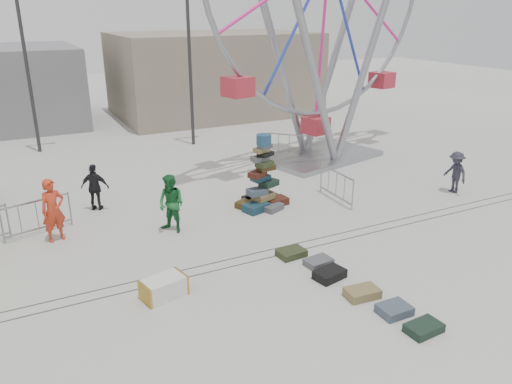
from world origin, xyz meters
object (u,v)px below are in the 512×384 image
steamer_trunk (164,288)px  pedestrian_green (171,204)px  pedestrian_black (95,187)px  barricade_wheel_front (336,186)px  barricade_dummy_c (37,217)px  pedestrian_grey (455,172)px  suitcase_tower (262,187)px  lamp_post_right (191,52)px  pedestrian_red (53,210)px  barricade_wheel_back (289,146)px  lamp_post_left (27,54)px

steamer_trunk → pedestrian_green: (1.33, 3.46, 0.66)m
pedestrian_black → pedestrian_green: bearing=149.9°
steamer_trunk → barricade_wheel_front: (7.30, 3.36, 0.31)m
barricade_dummy_c → pedestrian_grey: (13.99, -3.01, 0.22)m
suitcase_tower → pedestrian_green: (-3.39, -0.58, 0.19)m
lamp_post_right → suitcase_tower: size_ratio=3.16×
suitcase_tower → barricade_dummy_c: bearing=157.2°
pedestrian_red → steamer_trunk: bearing=-82.6°
lamp_post_right → barricade_wheel_front: (1.71, -9.64, -3.93)m
barricade_dummy_c → barricade_wheel_back: same height
barricade_wheel_back → steamer_trunk: bearing=-90.4°
lamp_post_right → lamp_post_left: same height
barricade_wheel_front → steamer_trunk: bearing=117.0°
barricade_dummy_c → lamp_post_right: bearing=29.1°
pedestrian_grey → barricade_dummy_c: bearing=-98.3°
barricade_wheel_back → suitcase_tower: bearing=-85.1°
lamp_post_left → barricade_wheel_back: lamp_post_left is taller
pedestrian_black → lamp_post_left: bearing=-55.1°
lamp_post_right → steamer_trunk: size_ratio=7.79×
lamp_post_left → pedestrian_black: bearing=-83.4°
lamp_post_left → pedestrian_grey: size_ratio=5.16×
barricade_dummy_c → pedestrian_green: 4.01m
lamp_post_right → steamer_trunk: bearing=-113.3°
lamp_post_right → pedestrian_green: lamp_post_right is taller
lamp_post_left → barricade_dummy_c: size_ratio=4.00×
lamp_post_right → lamp_post_left: size_ratio=1.00×
barricade_wheel_back → pedestrian_green: size_ratio=1.12×
lamp_post_right → pedestrian_grey: bearing=-60.9°
lamp_post_left → barricade_wheel_front: lamp_post_left is taller
pedestrian_green → suitcase_tower: bearing=66.3°
steamer_trunk → lamp_post_right: bearing=54.1°
lamp_post_right → pedestrian_green: 11.04m
lamp_post_right → pedestrian_red: 11.94m
pedestrian_grey → lamp_post_left: bearing=-130.8°
lamp_post_left → barricade_wheel_front: size_ratio=4.00×
steamer_trunk → pedestrian_green: pedestrian_green is taller
steamer_trunk → barricade_dummy_c: 5.61m
barricade_wheel_back → pedestrian_black: pedestrian_black is taller
barricade_wheel_front → barricade_dummy_c: bearing=82.1°
lamp_post_left → barricade_wheel_back: (10.00, -6.18, -3.93)m
pedestrian_green → pedestrian_black: pedestrian_green is taller
suitcase_tower → pedestrian_green: bearing=175.5°
pedestrian_red → barricade_wheel_back: bearing=7.0°
barricade_dummy_c → barricade_wheel_front: same height
suitcase_tower → pedestrian_grey: 7.22m
barricade_dummy_c → barricade_wheel_front: size_ratio=1.00×
lamp_post_left → steamer_trunk: 15.65m
barricade_wheel_front → pedestrian_green: (-5.97, 0.10, 0.35)m
suitcase_tower → barricade_wheel_back: 6.15m
pedestrian_grey → barricade_wheel_front: bearing=-102.4°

